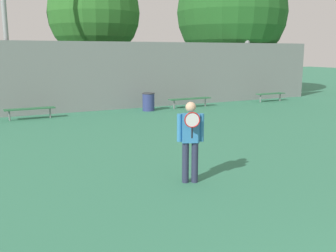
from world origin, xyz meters
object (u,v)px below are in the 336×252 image
Objects in this scene: tennis_player at (190,138)px; tree_green_tall at (94,14)px; bench_courtside_far at (271,94)px; light_pole_center_back at (248,11)px; trash_bin at (148,102)px; tree_dark_dense at (232,13)px; bench_adjacent_court at (30,109)px; bench_courtside_near at (190,99)px.

tree_green_tall is at bearing 104.38° from tennis_player.
bench_courtside_far is (10.64, 9.61, -0.55)m from tennis_player.
light_pole_center_back reaches higher than bench_courtside_far.
bench_courtside_far is 7.29m from trash_bin.
bench_courtside_far is at bearing -90.08° from tree_dark_dense.
tree_dark_dense is (12.47, 3.77, 4.58)m from bench_adjacent_court.
light_pole_center_back is (-0.75, 1.23, 4.43)m from bench_courtside_far.
tennis_player is 11.13m from bench_courtside_near.
bench_courtside_far is 4.66m from light_pole_center_back.
bench_adjacent_court is 5.18m from trash_bin.
bench_courtside_near and bench_courtside_far have the same top height.
bench_courtside_far is at bearing -58.56° from light_pole_center_back.
bench_adjacent_court is 13.81m from tree_dark_dense.
light_pole_center_back reaches higher than tennis_player.
bench_courtside_near is 0.26× the size of tree_dark_dense.
bench_courtside_far is 12.46m from bench_adjacent_court.
bench_courtside_far is at bearing 0.50° from trash_bin.
tennis_player is at bearing -128.52° from tree_dark_dense.
tree_green_tall is (-7.53, 3.43, -0.18)m from light_pole_center_back.
tree_green_tall reaches higher than bench_adjacent_court.
bench_courtside_far is 0.21× the size of tree_dark_dense.
bench_courtside_near is 5.05m from bench_courtside_far.
trash_bin is at bearing -0.70° from bench_adjacent_court.
light_pole_center_back is at bearing 16.01° from bench_courtside_near.
bench_courtside_near is 0.25× the size of light_pole_center_back.
light_pole_center_back reaches higher than bench_courtside_near.
trash_bin is 0.12× the size of tree_green_tall.
tree_green_tall is (-0.99, 4.73, 4.25)m from trash_bin.
bench_adjacent_court is at bearing -173.99° from light_pole_center_back.
tree_dark_dense is (0.00, 3.77, 4.58)m from bench_courtside_far.
bench_adjacent_court is (-12.46, -0.00, 0.00)m from bench_courtside_far.
bench_courtside_near is 7.42m from bench_adjacent_court.
tennis_player is at bearing -120.22° from bench_courtside_near.
light_pole_center_back reaches higher than tree_dark_dense.
bench_courtside_near is at bearing -55.28° from tree_green_tall.
tennis_player is 9.79m from bench_adjacent_court.
light_pole_center_back is 8.28m from tree_green_tall.
light_pole_center_back is at bearing 6.01° from bench_adjacent_court.
tennis_player is at bearing -79.27° from bench_adjacent_court.
bench_courtside_far is 0.89× the size of bench_adjacent_court.
tennis_player is 0.24× the size of tree_green_tall.
tree_green_tall is (4.18, 4.67, 4.25)m from bench_adjacent_court.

